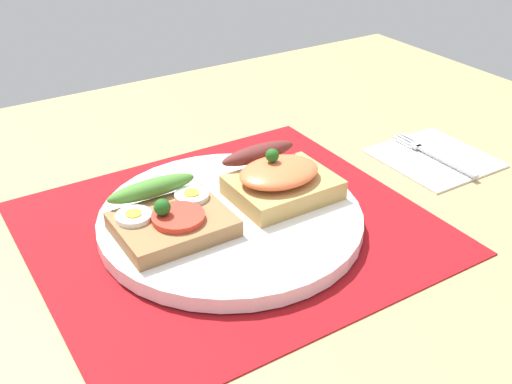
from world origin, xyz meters
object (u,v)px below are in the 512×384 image
plate (231,219)px  sandwich_egg_tomato (169,216)px  napkin (435,157)px  sandwich_salmon (278,178)px  fork (432,153)px

plate → sandwich_egg_tomato: (-6.28, 0.83, 2.08)cm
plate → napkin: plate is taller
sandwich_salmon → fork: (22.52, -0.49, -3.00)cm
plate → sandwich_salmon: 6.71cm
napkin → fork: (-0.19, 0.41, 0.46)cm
napkin → fork: fork is taller
sandwich_egg_tomato → fork: sandwich_egg_tomato is taller
fork → sandwich_egg_tomato: bearing=179.0°
sandwich_egg_tomato → plate: bearing=-7.6°
sandwich_egg_tomato → sandwich_salmon: (12.39, -0.10, 0.61)cm
sandwich_egg_tomato → fork: size_ratio=0.81×
sandwich_egg_tomato → sandwich_salmon: 12.40cm
fork → napkin: bearing=-64.8°
sandwich_egg_tomato → sandwich_salmon: sandwich_salmon is taller
sandwich_egg_tomato → fork: bearing=-1.0°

